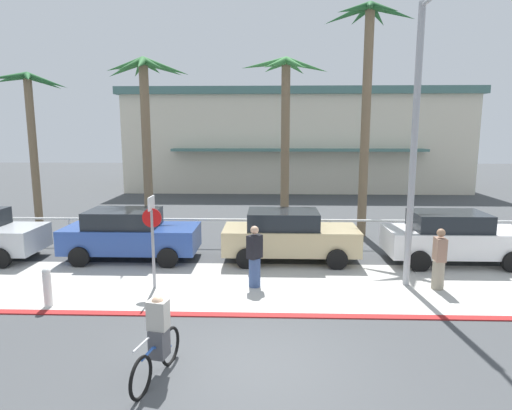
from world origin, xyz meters
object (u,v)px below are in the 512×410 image
Objects in this scene: bollard_0 at (47,287)px; palm_tree_1 at (145,99)px; palm_tree_3 at (367,71)px; car_blue_1 at (130,234)px; palm_tree_0 at (31,112)px; palm_tree_2 at (285,105)px; streetlight_curb at (418,131)px; pedestrian_0 at (255,259)px; car_white_3 at (453,237)px; stop_sign_bike_lane at (152,229)px; pedestrian_1 at (439,262)px; cyclist_blue_0 at (158,339)px; car_tan_2 at (289,235)px.

palm_tree_1 reaches higher than bollard_0.
bollard_0 is at bearing -139.84° from palm_tree_3.
car_blue_1 is at bearing 79.41° from bollard_0.
palm_tree_0 is 11.61m from palm_tree_2.
streetlight_curb is 5.48m from pedestrian_0.
stop_sign_bike_lane is at bearing -163.82° from car_white_3.
bollard_0 is at bearing -170.15° from streetlight_curb.
pedestrian_0 is at bearing -98.30° from palm_tree_2.
palm_tree_3 is at bearing 23.54° from car_blue_1.
pedestrian_1 is (0.85, -6.21, -5.78)m from palm_tree_3.
palm_tree_2 is at bearing 167.33° from palm_tree_3.
palm_tree_1 is (-8.74, 5.87, 1.21)m from streetlight_curb.
stop_sign_bike_lane is at bearing -178.58° from pedestrian_1.
palm_tree_3 is 13.48m from cyclist_blue_0.
cyclist_blue_0 is at bearing -117.90° from palm_tree_3.
streetlight_curb is 1.06× the size of palm_tree_1.
car_tan_2 is 1.00× the size of car_white_3.
car_tan_2 is 2.46× the size of cyclist_blue_0.
car_blue_1 is at bearing -43.49° from palm_tree_0.
pedestrian_0 is (10.50, -8.45, -4.29)m from palm_tree_0.
bollard_0 is 0.15× the size of palm_tree_0.
palm_tree_0 is at bearing 150.36° from streetlight_curb.
palm_tree_3 is at bearing 49.68° from car_tan_2.
palm_tree_0 is 1.56× the size of car_tan_2.
pedestrian_1 reaches higher than cyclist_blue_0.
bollard_0 is at bearing -149.60° from stop_sign_bike_lane.
stop_sign_bike_lane is 0.34× the size of streetlight_curb.
streetlight_curb reaches higher than palm_tree_0.
palm_tree_3 is at bearing 42.89° from stop_sign_bike_lane.
palm_tree_1 reaches higher than pedestrian_1.
stop_sign_bike_lane reaches higher than bollard_0.
pedestrian_0 is (5.02, 1.54, 0.29)m from bollard_0.
car_tan_2 is at bearing 35.91° from stop_sign_bike_lane.
car_white_3 is at bearing -0.52° from car_blue_1.
streetlight_curb is 3.57m from pedestrian_1.
palm_tree_1 is at bearing 148.42° from car_tan_2.
cyclist_blue_0 is at bearing -108.66° from pedestrian_0.
palm_tree_1 is at bearing -22.75° from palm_tree_0.
streetlight_curb is 16.97m from palm_tree_0.
car_tan_2 is at bearing -0.01° from car_blue_1.
streetlight_curb is at bearing 2.22° from stop_sign_bike_lane.
car_blue_1 is at bearing -140.32° from palm_tree_2.
stop_sign_bike_lane reaches higher than car_blue_1.
palm_tree_2 is 4.03× the size of cyclist_blue_0.
car_white_3 is at bearing -39.81° from palm_tree_2.
palm_tree_1 is 11.88m from cyclist_blue_0.
stop_sign_bike_lane is at bearing -74.02° from palm_tree_1.
car_white_3 is at bearing 41.42° from cyclist_blue_0.
car_white_3 is at bearing -59.47° from palm_tree_3.
stop_sign_bike_lane is 10.60m from palm_tree_3.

